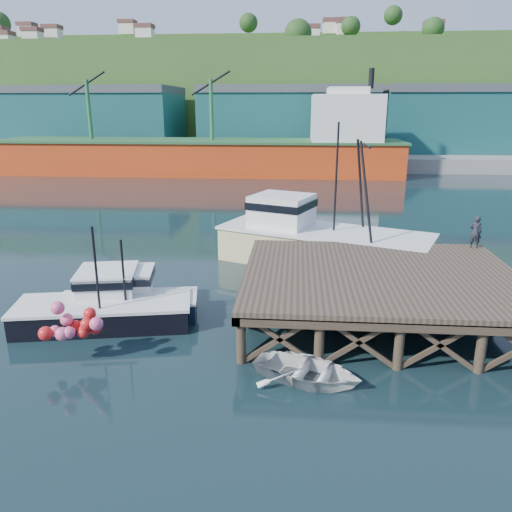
# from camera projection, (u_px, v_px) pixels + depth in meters

# --- Properties ---
(ground) EXTENTS (300.00, 300.00, 0.00)m
(ground) POSITION_uv_depth(u_px,v_px,m) (257.00, 312.00, 23.04)
(ground) COLOR black
(ground) RESTS_ON ground
(wharf) EXTENTS (12.00, 10.00, 2.62)m
(wharf) POSITION_uv_depth(u_px,v_px,m) (381.00, 277.00, 21.87)
(wharf) COLOR brown
(wharf) RESTS_ON ground
(far_quay) EXTENTS (160.00, 40.00, 2.00)m
(far_quay) POSITION_uv_depth(u_px,v_px,m) (288.00, 153.00, 89.52)
(far_quay) COLOR gray
(far_quay) RESTS_ON ground
(warehouse_left) EXTENTS (32.00, 16.00, 9.00)m
(warehouse_left) POSITION_uv_depth(u_px,v_px,m) (85.00, 121.00, 85.88)
(warehouse_left) COLOR #1A5653
(warehouse_left) RESTS_ON far_quay
(warehouse_mid) EXTENTS (28.00, 16.00, 9.00)m
(warehouse_mid) POSITION_uv_depth(u_px,v_px,m) (288.00, 122.00, 83.15)
(warehouse_mid) COLOR #1A5653
(warehouse_mid) RESTS_ON far_quay
(warehouse_right) EXTENTS (30.00, 16.00, 9.00)m
(warehouse_right) POSITION_uv_depth(u_px,v_px,m) (473.00, 122.00, 80.81)
(warehouse_right) COLOR #1A5653
(warehouse_right) RESTS_ON far_quay
(cargo_ship) EXTENTS (55.50, 10.00, 13.75)m
(cargo_ship) POSITION_uv_depth(u_px,v_px,m) (223.00, 150.00, 68.52)
(cargo_ship) COLOR red
(cargo_ship) RESTS_ON ground
(hillside) EXTENTS (220.00, 50.00, 22.00)m
(hillside) POSITION_uv_depth(u_px,v_px,m) (291.00, 97.00, 115.23)
(hillside) COLOR #2D511E
(hillside) RESTS_ON ground
(boat_navy) EXTENTS (6.37, 3.84, 3.81)m
(boat_navy) POSITION_uv_depth(u_px,v_px,m) (129.00, 300.00, 22.49)
(boat_navy) COLOR #0D1B31
(boat_navy) RESTS_ON ground
(boat_black) EXTENTS (7.80, 6.48, 4.59)m
(boat_black) POSITION_uv_depth(u_px,v_px,m) (105.00, 304.00, 21.76)
(boat_black) COLOR black
(boat_black) RESTS_ON ground
(trawler) EXTENTS (13.14, 8.84, 8.30)m
(trawler) POSITION_uv_depth(u_px,v_px,m) (319.00, 237.00, 29.53)
(trawler) COLOR beige
(trawler) RESTS_ON ground
(dinghy) EXTENTS (4.58, 3.97, 0.79)m
(dinghy) POSITION_uv_depth(u_px,v_px,m) (307.00, 370.00, 17.22)
(dinghy) COLOR white
(dinghy) RESTS_ON ground
(dockworker) EXTENTS (0.69, 0.53, 1.67)m
(dockworker) POSITION_uv_depth(u_px,v_px,m) (476.00, 232.00, 25.53)
(dockworker) COLOR black
(dockworker) RESTS_ON wharf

